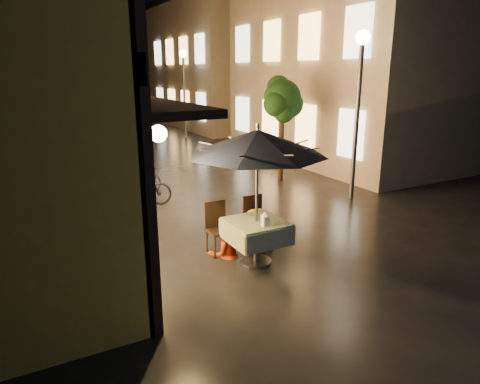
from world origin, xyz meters
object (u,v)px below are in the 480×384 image
streetlamp_near (359,86)px  person_yellow (257,210)px  table_lantern (265,218)px  bicycle_0 (136,188)px  person_orange (225,220)px  cafe_table (256,231)px  patio_umbrella (257,142)px

streetlamp_near → person_yellow: streetlamp_near is taller
table_lantern → person_yellow: size_ratio=0.17×
streetlamp_near → bicycle_0: (-5.20, 2.07, -2.46)m
streetlamp_near → person_orange: streetlamp_near is taller
streetlamp_near → bicycle_0: bearing=158.3°
table_lantern → person_orange: size_ratio=0.18×
cafe_table → table_lantern: 0.44m
table_lantern → patio_umbrella: bearing=90.0°
patio_umbrella → bicycle_0: patio_umbrella is taller
table_lantern → person_orange: 0.92m
streetlamp_near → patio_umbrella: (-4.24, -2.21, -0.77)m
patio_umbrella → table_lantern: 1.26m
streetlamp_near → bicycle_0: 6.11m
person_yellow → patio_umbrella: bearing=57.0°
cafe_table → streetlamp_near: bearing=27.6°
streetlamp_near → table_lantern: bearing=-149.5°
cafe_table → table_lantern: size_ratio=3.96×
streetlamp_near → patio_umbrella: 4.84m
person_orange → bicycle_0: size_ratio=0.79×
patio_umbrella → person_yellow: patio_umbrella is taller
streetlamp_near → bicycle_0: streetlamp_near is taller
bicycle_0 → streetlamp_near: bearing=-92.3°
person_yellow → bicycle_0: 3.95m
streetlamp_near → cafe_table: streetlamp_near is taller
cafe_table → patio_umbrella: patio_umbrella is taller
table_lantern → bicycle_0: (-0.96, 4.56, -0.46)m
streetlamp_near → table_lantern: size_ratio=16.92×
cafe_table → bicycle_0: 4.39m
cafe_table → patio_umbrella: bearing=-90.0°
table_lantern → person_orange: person_orange is taller
patio_umbrella → person_orange: 1.60m
person_orange → person_yellow: person_yellow is taller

